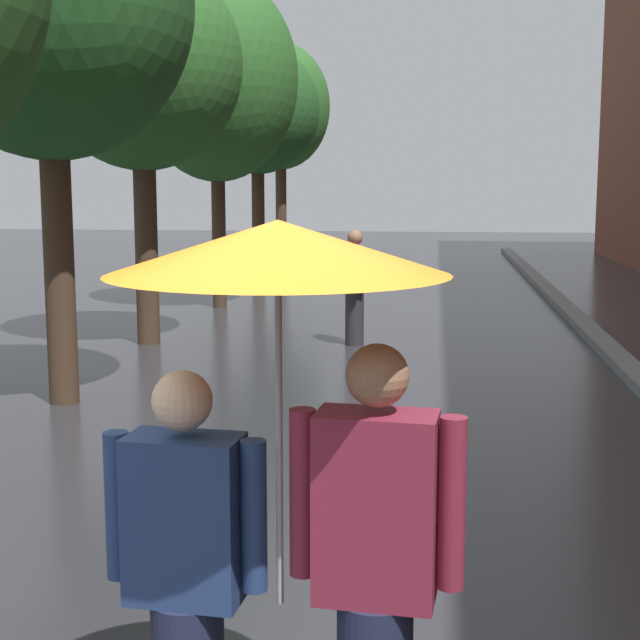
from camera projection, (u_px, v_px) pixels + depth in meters
name	position (u px, v px, depth m)	size (l,w,h in m)	color
kerb_strip	(605.00, 345.00, 12.60)	(0.30, 36.00, 0.12)	slate
street_tree_1	(48.00, 3.00, 8.99)	(2.82, 2.82, 5.52)	#473323
street_tree_2	(141.00, 66.00, 12.53)	(2.73, 2.73, 5.25)	#473323
street_tree_3	(216.00, 79.00, 16.27)	(2.87, 2.87, 5.83)	#473323
street_tree_4	(257.00, 111.00, 19.82)	(2.67, 2.67, 5.12)	#473323
street_tree_5	(280.00, 108.00, 23.56)	(2.51, 2.51, 5.71)	#473323
couple_under_umbrella	(280.00, 430.00, 3.13)	(1.26, 1.14, 2.13)	#1E233D
pedestrian_walking_midground	(355.00, 287.00, 12.85)	(0.34, 0.56, 1.59)	#2D2D33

